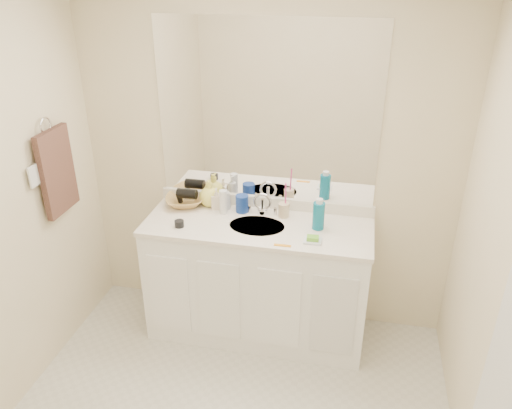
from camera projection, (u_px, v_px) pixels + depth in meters
name	position (u px, v px, depth m)	size (l,w,h in m)	color
wall_back	(266.00, 164.00, 3.41)	(2.60, 0.02, 2.40)	beige
vanity_cabinet	(257.00, 281.00, 3.51)	(1.50, 0.55, 0.85)	white
countertop	(258.00, 226.00, 3.32)	(1.52, 0.57, 0.03)	white
backsplash	(265.00, 202.00, 3.52)	(1.52, 0.03, 0.08)	white
sink_basin	(257.00, 227.00, 3.30)	(0.37, 0.37, 0.02)	beige
faucet	(262.00, 206.00, 3.43)	(0.02, 0.02, 0.11)	silver
mirror	(266.00, 113.00, 3.25)	(1.48, 0.01, 1.20)	white
blue_mug	(242.00, 204.00, 3.45)	(0.09, 0.09, 0.12)	navy
tan_cup	(284.00, 210.00, 3.39)	(0.07, 0.07, 0.10)	beige
toothbrush	(286.00, 197.00, 3.34)	(0.01, 0.01, 0.21)	#E73C8C
mouthwash_bottle	(319.00, 216.00, 3.22)	(0.08, 0.08, 0.18)	#0B6988
soap_dish	(313.00, 241.00, 3.10)	(0.11, 0.09, 0.01)	white
green_soap	(313.00, 238.00, 3.10)	(0.07, 0.05, 0.03)	#6DC02F
orange_comb	(282.00, 245.00, 3.06)	(0.11, 0.02, 0.00)	orange
dark_jar	(179.00, 224.00, 3.27)	(0.06, 0.06, 0.04)	black
extra_white_bottle	(223.00, 202.00, 3.42)	(0.05, 0.05, 0.17)	white
soap_bottle_white	(226.00, 197.00, 3.48)	(0.07, 0.07, 0.18)	silver
soap_bottle_cream	(216.00, 198.00, 3.49)	(0.07, 0.07, 0.15)	beige
soap_bottle_yellow	(209.00, 193.00, 3.53)	(0.15, 0.15, 0.19)	#E9E25A
wicker_basket	(185.00, 201.00, 3.56)	(0.27, 0.27, 0.07)	#B08647
hair_dryer	(187.00, 194.00, 3.53)	(0.07, 0.07, 0.14)	black
towel_ring	(46.00, 126.00, 3.04)	(0.11, 0.11, 0.01)	silver
hand_towel	(57.00, 172.00, 3.17)	(0.04, 0.32, 0.55)	#301E19
switch_plate	(34.00, 176.00, 2.97)	(0.01, 0.09, 0.13)	white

